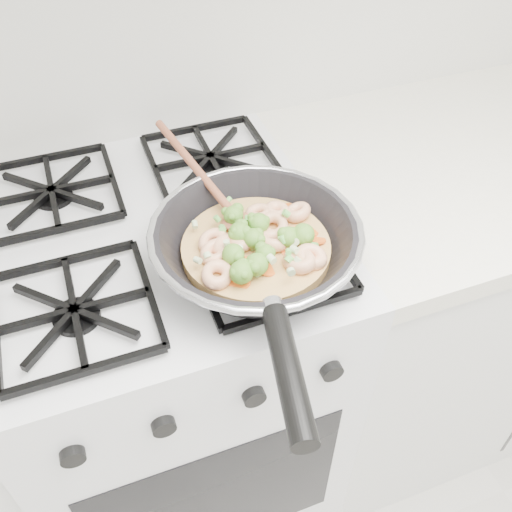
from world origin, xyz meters
name	(u,v)px	position (x,y,z in m)	size (l,w,h in m)	color
stove	(178,375)	(0.00, 1.70, 0.46)	(0.60, 0.60, 0.92)	white
counter_right	(474,286)	(0.80, 1.70, 0.45)	(1.00, 0.60, 0.90)	white
skillet	(256,244)	(0.13, 1.55, 0.96)	(0.33, 0.65, 0.09)	black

